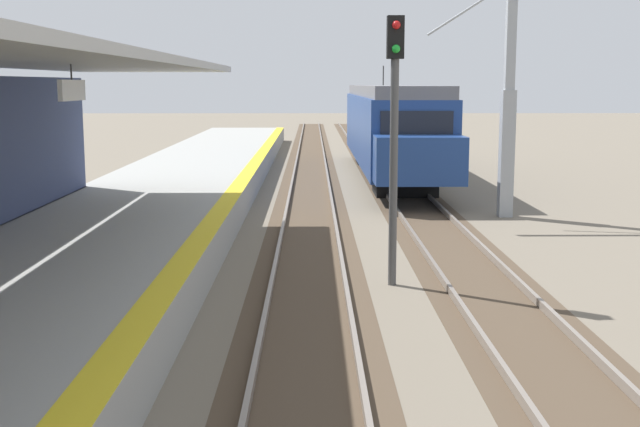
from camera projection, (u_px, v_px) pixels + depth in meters
station_platform at (108, 245)px, 17.99m from camera, size 5.00×80.00×0.91m
track_pair_nearest_platform at (309, 230)px, 22.04m from camera, size 2.34×120.00×0.16m
track_pair_middle at (436, 230)px, 22.08m from camera, size 2.34×120.00×0.16m
approaching_train at (391, 126)px, 34.69m from camera, size 2.93×19.60×4.76m
rail_signal_post at (394, 123)px, 15.76m from camera, size 0.32×0.34×5.20m
catenary_pylon_far_side at (498, 95)px, 24.06m from camera, size 5.00×0.40×7.50m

